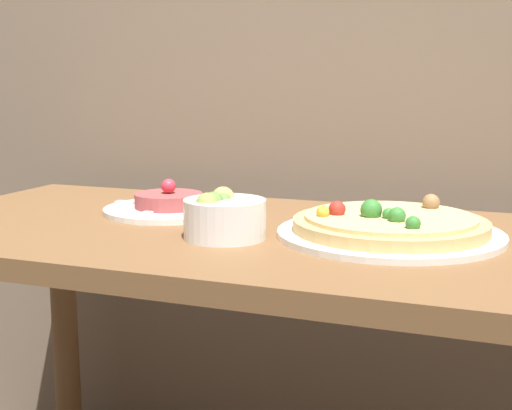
% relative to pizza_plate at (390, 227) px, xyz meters
% --- Properties ---
extents(dining_table, '(1.30, 0.62, 0.73)m').
position_rel_pizza_plate_xyz_m(dining_table, '(-0.21, -0.02, -0.13)').
color(dining_table, brown).
rests_on(dining_table, ground_plane).
extents(pizza_plate, '(0.36, 0.36, 0.06)m').
position_rel_pizza_plate_xyz_m(pizza_plate, '(0.00, 0.00, 0.00)').
color(pizza_plate, white).
rests_on(pizza_plate, dining_table).
extents(tartare_plate, '(0.25, 0.25, 0.06)m').
position_rel_pizza_plate_xyz_m(tartare_plate, '(-0.43, 0.06, -0.00)').
color(tartare_plate, white).
rests_on(tartare_plate, dining_table).
extents(small_bowl, '(0.13, 0.13, 0.08)m').
position_rel_pizza_plate_xyz_m(small_bowl, '(-0.24, -0.10, 0.02)').
color(small_bowl, white).
rests_on(small_bowl, dining_table).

